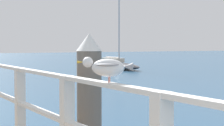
{
  "coord_description": "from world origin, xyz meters",
  "views": [
    {
      "loc": [
        -0.6,
        0.19,
        1.81
      ],
      "look_at": [
        3.18,
        6.74,
        1.46
      ],
      "focal_mm": 64.96,
      "sensor_mm": 36.0,
      "label": 1
    }
  ],
  "objects": [
    {
      "name": "dock_piling_near",
      "position": [
        1.45,
        4.26,
        0.98
      ],
      "size": [
        0.29,
        0.29,
        1.93
      ],
      "color": "#6B6056",
      "rests_on": "ground_plane"
    },
    {
      "name": "boat_5",
      "position": [
        14.2,
        25.18,
        0.34
      ],
      "size": [
        1.58,
        5.44,
        6.6
      ],
      "rotation": [
        0.0,
        0.0,
        3.13
      ],
      "color": "#4C4C51",
      "rests_on": "ground_plane"
    },
    {
      "name": "seagull_foreground",
      "position": [
        1.06,
        3.16,
        1.62
      ],
      "size": [
        0.4,
        0.34,
        0.21
      ],
      "rotation": [
        0.0,
        0.0,
        0.88
      ],
      "color": "white",
      "rests_on": "pier_railing"
    }
  ]
}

